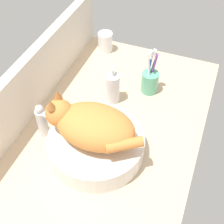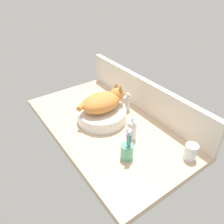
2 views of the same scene
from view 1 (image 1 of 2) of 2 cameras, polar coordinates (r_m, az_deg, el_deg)
ground_plane at (r=109.12cm, az=-1.63°, el=-5.67°), size 112.69×63.10×4.00cm
backsplash_panel at (r=110.92cm, az=-16.17°, el=3.07°), size 112.69×3.60×22.04cm
sink_basin at (r=101.49cm, az=-2.89°, el=-6.03°), size 31.12×31.12×7.45cm
cat at (r=94.46cm, az=-3.89°, el=-2.34°), size 17.18×32.36×14.00cm
faucet at (r=105.82cm, az=-12.25°, el=-1.45°), size 3.60×11.84×13.60cm
soap_dispenser at (r=116.22cm, az=0.12°, el=4.42°), size 5.30×5.30×15.34cm
toothbrush_cup at (r=121.84cm, az=6.94°, el=5.77°), size 6.60×6.60×18.69cm
water_glass at (r=143.30cm, az=-1.22°, el=12.51°), size 6.53×6.53×8.77cm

